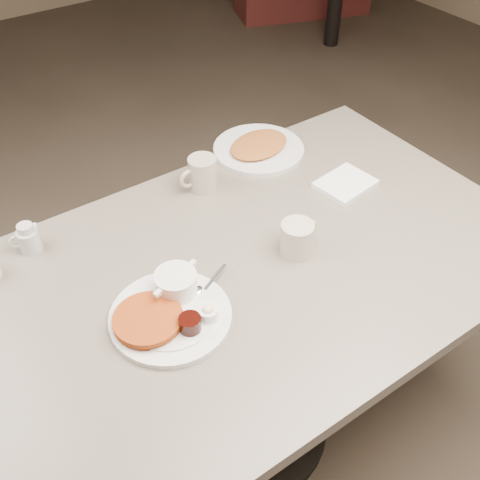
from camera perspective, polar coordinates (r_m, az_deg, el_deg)
diner_table at (r=1.52m, az=0.43°, el=-7.11°), size 1.50×0.90×0.75m
main_plate at (r=1.28m, az=-7.23°, el=-6.95°), size 0.36×0.35×0.07m
coffee_mug_near at (r=1.41m, az=5.84°, el=0.23°), size 0.12×0.10×0.09m
napkin at (r=1.66m, az=10.63°, el=5.58°), size 0.17×0.14×0.02m
coffee_mug_far at (r=1.61m, az=-3.90°, el=6.69°), size 0.12×0.08×0.10m
creamer_right at (r=1.51m, az=-20.68°, el=0.14°), size 0.08×0.07×0.08m
hash_plate at (r=1.78m, az=1.90°, el=9.33°), size 0.34×0.34×0.04m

